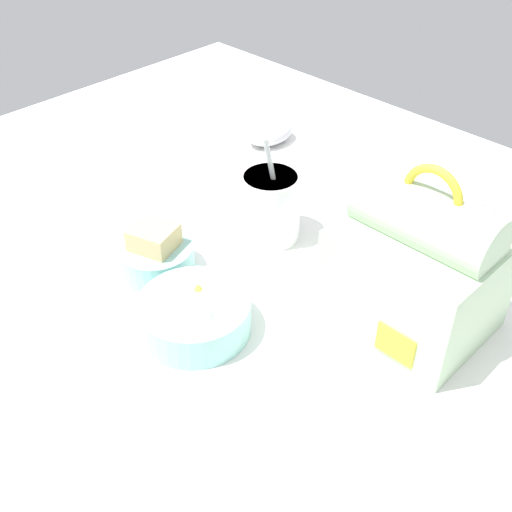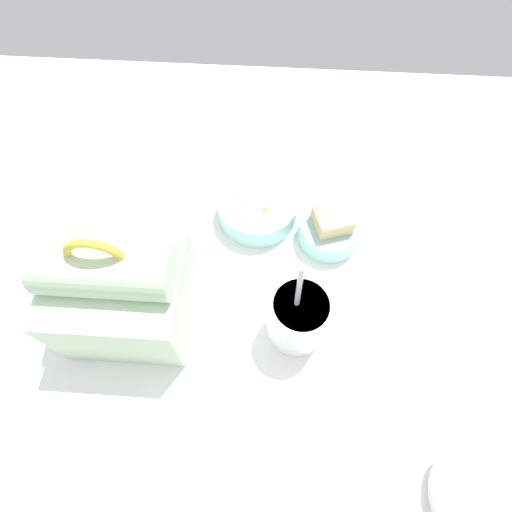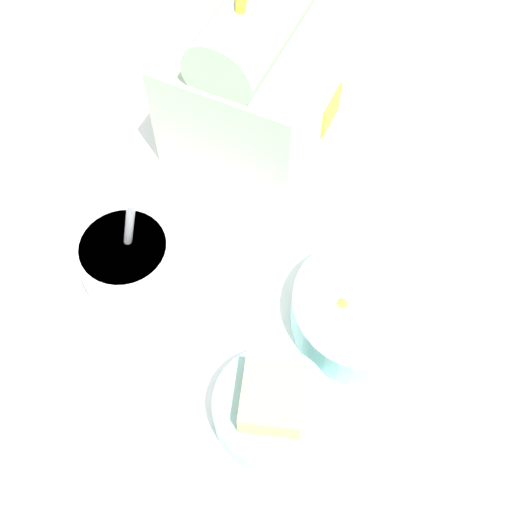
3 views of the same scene
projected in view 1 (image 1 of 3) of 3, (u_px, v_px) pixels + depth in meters
desk_surface at (270, 276)px, 87.64cm from camera, size 140.00×110.00×2.00cm
keyboard at (380, 182)px, 103.13cm from camera, size 34.47×11.17×2.10cm
lunch_bag at (418, 268)px, 74.25cm from camera, size 17.58×15.66×21.87cm
soup_cup at (270, 205)px, 90.26cm from camera, size 8.53×8.53×16.65cm
bento_bowl_sandwich at (156, 255)px, 85.47cm from camera, size 10.19×10.19×7.07cm
bento_bowl_snacks at (195, 314)px, 76.69cm from camera, size 13.62×13.62×5.91cm
computer_mouse at (270, 132)px, 114.96cm from camera, size 6.69×9.49×3.82cm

